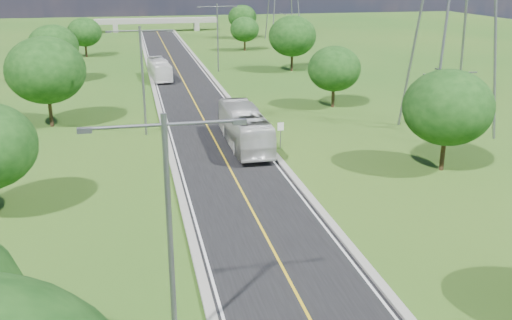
{
  "coord_description": "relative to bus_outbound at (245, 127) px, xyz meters",
  "views": [
    {
      "loc": [
        -7.01,
        -7.61,
        14.78
      ],
      "look_at": [
        0.55,
        26.69,
        3.0
      ],
      "focal_mm": 40.0,
      "sensor_mm": 36.0,
      "label": 1
    }
  ],
  "objects": [
    {
      "name": "curb_left",
      "position": [
        -6.56,
        26.68,
        -1.61
      ],
      "size": [
        0.5,
        150.0,
        0.22
      ],
      "primitive_type": "cube",
      "color": "gray",
      "rests_on": "ground"
    },
    {
      "name": "tree_ld",
      "position": [
        -19.31,
        34.68,
        3.23
      ],
      "size": [
        6.72,
        6.72,
        7.82
      ],
      "color": "black",
      "rests_on": "ground"
    },
    {
      "name": "tree_rc",
      "position": [
        12.69,
        12.68,
        2.61
      ],
      "size": [
        5.88,
        5.88,
        6.84
      ],
      "color": "black",
      "rests_on": "ground"
    },
    {
      "name": "tree_rb",
      "position": [
        13.69,
        -9.32,
        3.23
      ],
      "size": [
        6.72,
        6.72,
        7.82
      ],
      "color": "black",
      "rests_on": "ground"
    },
    {
      "name": "streetlight_far_right",
      "position": [
        3.69,
        38.68,
        4.22
      ],
      "size": [
        5.9,
        0.25,
        10.0
      ],
      "color": "slate",
      "rests_on": "ground"
    },
    {
      "name": "tree_re",
      "position": [
        12.19,
        60.68,
        2.3
      ],
      "size": [
        5.46,
        5.46,
        6.35
      ],
      "color": "black",
      "rests_on": "ground"
    },
    {
      "name": "tree_rd",
      "position": [
        14.69,
        36.68,
        3.54
      ],
      "size": [
        7.14,
        7.14,
        8.3
      ],
      "color": "black",
      "rests_on": "ground"
    },
    {
      "name": "speed_limit_sign",
      "position": [
        2.89,
        -1.33,
        -0.12
      ],
      "size": [
        0.55,
        0.09,
        2.4
      ],
      "color": "slate",
      "rests_on": "ground"
    },
    {
      "name": "tree_rf",
      "position": [
        15.69,
        80.68,
        2.92
      ],
      "size": [
        6.3,
        6.3,
        7.33
      ],
      "color": "black",
      "rests_on": "ground"
    },
    {
      "name": "curb_right",
      "position": [
        1.94,
        26.68,
        -1.61
      ],
      "size": [
        0.5,
        150.0,
        0.22
      ],
      "primitive_type": "cube",
      "color": "gray",
      "rests_on": "ground"
    },
    {
      "name": "tree_lc",
      "position": [
        -17.31,
        10.68,
        3.85
      ],
      "size": [
        7.56,
        7.56,
        8.79
      ],
      "color": "black",
      "rests_on": "ground"
    },
    {
      "name": "road",
      "position": [
        -2.31,
        26.68,
        -1.69
      ],
      "size": [
        8.0,
        150.0,
        0.06
      ],
      "primitive_type": "cube",
      "color": "black",
      "rests_on": "ground"
    },
    {
      "name": "bus_outbound",
      "position": [
        0.0,
        0.0,
        0.0
      ],
      "size": [
        2.87,
        11.97,
        3.33
      ],
      "primitive_type": "imported",
      "rotation": [
        0.0,
        0.0,
        3.13
      ],
      "color": "silver",
      "rests_on": "road"
    },
    {
      "name": "ground",
      "position": [
        -2.31,
        20.68,
        -1.72
      ],
      "size": [
        260.0,
        260.0,
        0.0
      ],
      "primitive_type": "plane",
      "color": "#215417",
      "rests_on": "ground"
    },
    {
      "name": "streetlight_near_left",
      "position": [
        -8.31,
        -27.32,
        4.22
      ],
      "size": [
        5.9,
        0.25,
        10.0
      ],
      "color": "slate",
      "rests_on": "ground"
    },
    {
      "name": "bus_inbound",
      "position": [
        -5.4,
        34.13,
        -0.28
      ],
      "size": [
        3.08,
        10.06,
        2.76
      ],
      "primitive_type": "imported",
      "rotation": [
        0.0,
        0.0,
        0.08
      ],
      "color": "white",
      "rests_on": "road"
    },
    {
      "name": "streetlight_mid_left",
      "position": [
        -8.31,
        5.68,
        4.22
      ],
      "size": [
        5.9,
        0.25,
        10.0
      ],
      "color": "slate",
      "rests_on": "ground"
    },
    {
      "name": "tree_le",
      "position": [
        -16.81,
        58.68,
        2.61
      ],
      "size": [
        5.88,
        5.88,
        6.84
      ],
      "color": "black",
      "rests_on": "ground"
    },
    {
      "name": "overpass",
      "position": [
        -2.31,
        100.68,
        0.69
      ],
      "size": [
        30.0,
        3.0,
        3.2
      ],
      "color": "gray",
      "rests_on": "ground"
    }
  ]
}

